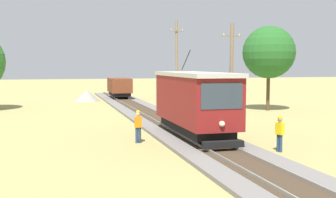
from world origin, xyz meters
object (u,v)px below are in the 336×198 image
Objects in this scene: utility_pole_mid at (231,75)px; red_tram at (195,101)px; second_worker at (138,125)px; utility_pole_far at (177,64)px; tree_left_far at (269,52)px; gravel_pile at (87,96)px; freight_car at (119,87)px; track_worker at (280,132)px.

red_tram is at bearing -138.22° from utility_pole_mid.
utility_pole_far is at bearing 161.04° from second_worker.
utility_pole_far reaches higher than tree_left_far.
gravel_pile is 27.54m from second_worker.
second_worker is at bearing -113.14° from utility_pole_far.
red_tram is 16.58m from utility_pole_far.
tree_left_far reaches higher than red_tram.
utility_pole_mid is (3.66, -25.43, 2.02)m from freight_car.
second_worker is 20.16m from tree_left_far.
track_worker is (2.92, -32.98, -0.57)m from freight_car.
gravel_pile is 1.75× the size of track_worker.
tree_left_far reaches higher than utility_pole_mid.
utility_pole_far reaches higher than gravel_pile.
utility_pole_far is at bearing 77.17° from red_tram.
utility_pole_mid reaches higher than freight_car.
track_worker reaches higher than gravel_pile.
utility_pole_mid is at bearing -81.82° from freight_car.
red_tram is 5.09m from utility_pole_mid.
second_worker is at bearing -88.32° from gravel_pile.
second_worker is (-6.93, -3.45, -2.60)m from utility_pole_mid.
gravel_pile is (-7.74, 11.31, -3.67)m from utility_pole_far.
red_tram is 1.00× the size of utility_pole_far.
tree_left_far reaches higher than second_worker.
red_tram is at bearing -81.50° from gravel_pile.
red_tram reaches higher than second_worker.
utility_pole_far is 14.19m from gravel_pile.
second_worker reaches higher than gravel_pile.
gravel_pile is (-7.74, 24.08, -2.91)m from utility_pole_mid.
red_tram is 27.69m from gravel_pile.
track_worker is at bearing -95.59° from utility_pole_mid.
utility_pole_far is 4.76× the size of track_worker.
tree_left_far is at bearing -54.09° from freight_car.
tree_left_far is (11.57, -15.97, 3.86)m from freight_car.
red_tram is 1.09× the size of tree_left_far.
tree_left_far is (15.65, -14.62, 4.74)m from gravel_pile.
track_worker is 7.42m from second_worker.
track_worker is at bearing -116.96° from tree_left_far.
utility_pole_far is 2.72× the size of gravel_pile.
red_tram is 4.79× the size of track_worker.
tree_left_far is at bearing -22.69° from utility_pole_far.
red_tram is 5.32m from track_worker.
utility_pole_far is 1.08× the size of tree_left_far.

